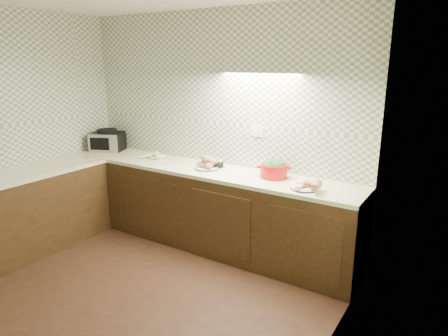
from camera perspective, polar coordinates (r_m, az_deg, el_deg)
The scene contains 8 objects.
room at distance 3.23m, azimuth -19.39°, elevation 6.75°, with size 3.60×3.60×2.60m.
counter at distance 4.45m, azimuth -16.68°, elevation -6.64°, with size 3.60×3.60×0.90m.
toaster_oven at distance 5.48m, azimuth -16.31°, elevation 3.77°, with size 0.49×0.45×0.28m.
parsnip_pile at distance 4.90m, azimuth -10.00°, elevation 1.65°, with size 0.28×0.36×0.07m.
sweet_potato_plate at distance 4.38m, azimuth -2.45°, elevation 0.58°, with size 0.26×0.26×0.15m.
onion_bowl at distance 4.45m, azimuth -1.07°, elevation 0.70°, with size 0.16×0.16×0.12m.
dutch_oven at distance 4.07m, azimuth 7.13°, elevation -0.05°, with size 0.37×0.37×0.19m.
veg_plate at distance 3.75m, azimuth 12.15°, elevation -2.47°, with size 0.29×0.27×0.11m.
Camera 1 is at (2.52, -1.97, 2.04)m, focal length 32.00 mm.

